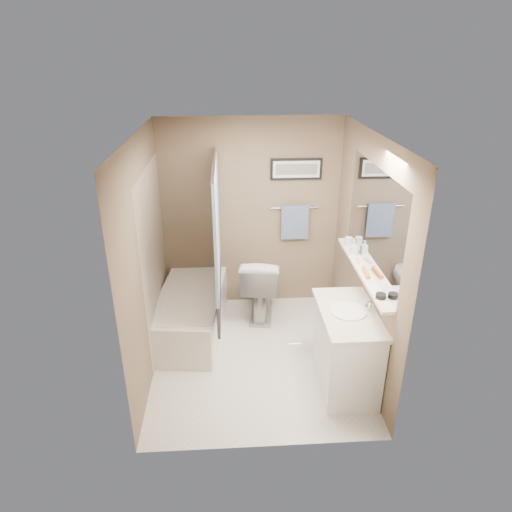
{
  "coord_description": "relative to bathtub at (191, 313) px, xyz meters",
  "views": [
    {
      "loc": [
        -0.27,
        -4.1,
        3.11
      ],
      "look_at": [
        0.0,
        0.15,
        1.15
      ],
      "focal_mm": 32.0,
      "sensor_mm": 36.0,
      "label": 1
    }
  ],
  "objects": [
    {
      "name": "curtain_rod",
      "position": [
        0.35,
        -0.04,
        1.8
      ],
      "size": [
        0.02,
        1.55,
        0.02
      ],
      "primitive_type": "cylinder",
      "rotation": [
        1.57,
        0.0,
        0.0
      ],
      "color": "silver",
      "rests_on": "wall_left"
    },
    {
      "name": "candle_bowl_near",
      "position": [
        1.79,
        -1.26,
        0.89
      ],
      "size": [
        0.09,
        0.09,
        0.04
      ],
      "primitive_type": "cylinder",
      "color": "black",
      "rests_on": "shelf"
    },
    {
      "name": "glass_jar",
      "position": [
        1.79,
        -0.11,
        0.92
      ],
      "size": [
        0.08,
        0.08,
        0.1
      ],
      "primitive_type": "cylinder",
      "color": "silver",
      "rests_on": "shelf"
    },
    {
      "name": "sink_basin",
      "position": [
        1.58,
        -1.03,
        0.6
      ],
      "size": [
        0.34,
        0.34,
        0.01
      ],
      "primitive_type": "cylinder",
      "color": "white",
      "rests_on": "countertop"
    },
    {
      "name": "art_image",
      "position": [
        1.3,
        0.67,
        1.53
      ],
      "size": [
        0.5,
        0.0,
        0.13
      ],
      "primitive_type": "cube",
      "color": "#595959",
      "rests_on": "art_mat"
    },
    {
      "name": "toilet",
      "position": [
        0.86,
        0.34,
        0.16
      ],
      "size": [
        0.57,
        0.87,
        0.83
      ],
      "primitive_type": "imported",
      "rotation": [
        0.0,
        0.0,
        3.0
      ],
      "color": "silver",
      "rests_on": "ground"
    },
    {
      "name": "door_handle",
      "position": [
        0.97,
        -1.73,
        0.75
      ],
      "size": [
        0.1,
        0.02,
        0.02
      ],
      "primitive_type": "cylinder",
      "rotation": [
        0.0,
        1.57,
        0.0
      ],
      "color": "silver",
      "rests_on": "door"
    },
    {
      "name": "towel",
      "position": [
        1.3,
        0.65,
        0.87
      ],
      "size": [
        0.34,
        0.05,
        0.44
      ],
      "primitive_type": "cube",
      "color": "#7F95B9",
      "rests_on": "towel_bar"
    },
    {
      "name": "bathtub",
      "position": [
        0.0,
        0.0,
        0.0
      ],
      "size": [
        0.86,
        1.57,
        0.5
      ],
      "primitive_type": "cube",
      "rotation": [
        0.0,
        0.0,
        -0.11
      ],
      "color": "white",
      "rests_on": "ground"
    },
    {
      "name": "door",
      "position": [
        1.3,
        -1.79,
        0.75
      ],
      "size": [
        0.8,
        0.02,
        2.0
      ],
      "primitive_type": "cube",
      "color": "silver",
      "rests_on": "wall_front"
    },
    {
      "name": "ground",
      "position": [
        0.75,
        -0.54,
        -0.25
      ],
      "size": [
        2.5,
        2.5,
        0.0
      ],
      "primitive_type": "plane",
      "color": "silver",
      "rests_on": "ground"
    },
    {
      "name": "art_frame",
      "position": [
        1.3,
        0.69,
        1.53
      ],
      "size": [
        0.62,
        0.02,
        0.26
      ],
      "primitive_type": "cube",
      "color": "black",
      "rests_on": "wall_back"
    },
    {
      "name": "tile_surround",
      "position": [
        -0.34,
        -0.04,
        0.75
      ],
      "size": [
        0.02,
        1.55,
        2.0
      ],
      "primitive_type": "cube",
      "color": "#C0AA91",
      "rests_on": "wall_left"
    },
    {
      "name": "soap_bottle",
      "position": [
        1.79,
        -0.32,
        0.94
      ],
      "size": [
        0.07,
        0.07,
        0.15
      ],
      "primitive_type": "imported",
      "rotation": [
        0.0,
        0.0,
        -0.1
      ],
      "color": "#999999",
      "rests_on": "shelf"
    },
    {
      "name": "hair_brush_front",
      "position": [
        1.79,
        -0.81,
        0.89
      ],
      "size": [
        0.06,
        0.22,
        0.04
      ],
      "primitive_type": "cylinder",
      "rotation": [
        1.57,
        0.0,
        -0.08
      ],
      "color": "orange",
      "rests_on": "shelf"
    },
    {
      "name": "curtain_lower",
      "position": [
        0.35,
        -0.04,
        0.33
      ],
      "size": [
        0.03,
        1.45,
        0.36
      ],
      "primitive_type": "cube",
      "color": "#2A2648",
      "rests_on": "curtain_rod"
    },
    {
      "name": "wall_front",
      "position": [
        0.75,
        -1.77,
        0.95
      ],
      "size": [
        2.2,
        0.04,
        2.4
      ],
      "primitive_type": "cube",
      "color": "brown",
      "rests_on": "ground"
    },
    {
      "name": "tub_rim",
      "position": [
        -0.0,
        0.0,
        0.25
      ],
      "size": [
        0.56,
        1.36,
        0.02
      ],
      "primitive_type": "cube",
      "color": "silver",
      "rests_on": "bathtub"
    },
    {
      "name": "wall_left",
      "position": [
        -0.33,
        -0.54,
        0.95
      ],
      "size": [
        0.04,
        2.5,
        2.4
      ],
      "primitive_type": "cube",
      "color": "brown",
      "rests_on": "ground"
    },
    {
      "name": "mirror",
      "position": [
        1.84,
        -0.69,
        1.37
      ],
      "size": [
        0.02,
        1.6,
        1.0
      ],
      "primitive_type": "cube",
      "color": "silver",
      "rests_on": "wall_right"
    },
    {
      "name": "vanity",
      "position": [
        1.6,
        -1.03,
        0.15
      ],
      "size": [
        0.53,
        0.91,
        0.8
      ],
      "primitive_type": "cube",
      "rotation": [
        0.0,
        0.0,
        -0.03
      ],
      "color": "white",
      "rests_on": "ground"
    },
    {
      "name": "art_mat",
      "position": [
        1.3,
        0.67,
        1.53
      ],
      "size": [
        0.56,
        0.0,
        0.2
      ],
      "primitive_type": "cube",
      "color": "white",
      "rests_on": "art_frame"
    },
    {
      "name": "towel_bar",
      "position": [
        1.3,
        0.67,
        1.05
      ],
      "size": [
        0.6,
        0.02,
        0.02
      ],
      "primitive_type": "cylinder",
      "rotation": [
        0.0,
        1.57,
        0.0
      ],
      "color": "silver",
      "rests_on": "wall_back"
    },
    {
      "name": "countertop",
      "position": [
        1.59,
        -1.03,
        0.57
      ],
      "size": [
        0.54,
        0.96,
        0.04
      ],
      "primitive_type": "cube",
      "color": "beige",
      "rests_on": "vanity"
    },
    {
      "name": "curtain_upper",
      "position": [
        0.35,
        -0.04,
        1.15
      ],
      "size": [
        0.03,
        1.45,
        1.28
      ],
      "primitive_type": "cube",
      "color": "silver",
      "rests_on": "curtain_rod"
    },
    {
      "name": "wall_right",
      "position": [
        1.83,
        -0.54,
        0.95
      ],
      "size": [
        0.04,
        2.5,
        2.4
      ],
      "primitive_type": "cube",
      "color": "brown",
      "rests_on": "ground"
    },
    {
      "name": "ceiling",
      "position": [
        0.75,
        -0.54,
        2.13
      ],
      "size": [
        2.2,
        2.5,
        0.04
      ],
      "primitive_type": "cube",
      "color": "white",
      "rests_on": "wall_back"
    },
    {
      "name": "faucet_knob",
      "position": [
        1.78,
        -0.93,
        0.62
      ],
      "size": [
        0.05,
        0.05,
        0.05
      ],
      "primitive_type": "sphere",
      "color": "silver",
      "rests_on": "countertop"
    },
    {
      "name": "wall_back",
      "position": [
        0.75,
        0.69,
        0.95
      ],
      "size": [
        2.2,
        0.04,
        2.4
      ],
      "primitive_type": "cube",
      "color": "brown",
      "rests_on": "ground"
    },
    {
      "name": "shelf",
      "position": [
        1.79,
        -0.69,
        0.85
      ],
      "size": [
        0.12,
        1.6,
        0.03
      ],
      "primitive_type": "cube",
      "color": "silver",
      "rests_on": "wall_right"
    },
    {
      "name": "faucet_spout",
      "position": [
        1.78,
        -1.03,
        0.64
      ],
      "size": [
        0.02,
        0.02,
        0.1
      ],
      "primitive_type": "cylinder",
      "color": "silver",
      "rests_on": "countertop"
    },
    {
      "name": "pink_comb",
      "position": [
        1.79,
        -0.51,
        0.87
      ],
      "size": [
        0.05,
        0.16,
        0.01
      ],
      "primitive_type": "cube",
      "rotation": [
        0.0,
        0.0,
        -0.13
      ],
      "color": "pink",
      "rests_on": "shelf"
    }
  ]
}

